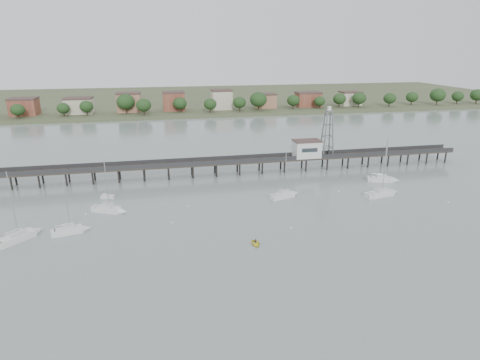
% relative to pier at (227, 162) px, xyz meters
% --- Properties ---
extents(ground_plane, '(500.00, 500.00, 0.00)m').
position_rel_pier_xyz_m(ground_plane, '(0.00, -60.00, -3.79)').
color(ground_plane, gray).
rests_on(ground_plane, ground).
extents(pier, '(150.00, 5.00, 5.50)m').
position_rel_pier_xyz_m(pier, '(0.00, 0.00, 0.00)').
color(pier, '#2D2823').
rests_on(pier, ground).
extents(pier_building, '(8.40, 5.40, 5.30)m').
position_rel_pier_xyz_m(pier_building, '(25.00, 0.00, 2.87)').
color(pier_building, silver).
rests_on(pier_building, ground).
extents(lattice_tower, '(3.20, 3.20, 15.50)m').
position_rel_pier_xyz_m(lattice_tower, '(31.50, 0.00, 7.31)').
color(lattice_tower, slate).
rests_on(lattice_tower, ground).
extents(sailboat_c, '(7.93, 4.48, 12.64)m').
position_rel_pier_xyz_m(sailboat_c, '(11.75, -22.07, -3.15)').
color(sailboat_c, silver).
rests_on(sailboat_c, ground).
extents(sailboat_b, '(8.14, 5.37, 13.08)m').
position_rel_pier_xyz_m(sailboat_b, '(-31.05, -23.67, -3.15)').
color(sailboat_b, silver).
rests_on(sailboat_b, ground).
extents(sailboat_d, '(9.51, 4.46, 15.04)m').
position_rel_pier_xyz_m(sailboat_d, '(37.03, -25.99, -3.16)').
color(sailboat_d, silver).
rests_on(sailboat_d, ground).
extents(sailboat_e, '(8.50, 4.78, 13.49)m').
position_rel_pier_xyz_m(sailboat_e, '(43.15, -16.01, -3.15)').
color(sailboat_e, silver).
rests_on(sailboat_e, ground).
extents(sailboat_a, '(7.36, 3.80, 11.79)m').
position_rel_pier_xyz_m(sailboat_a, '(-37.84, -33.08, -3.14)').
color(sailboat_a, silver).
rests_on(sailboat_a, ground).
extents(sailboat_f, '(8.32, 8.52, 15.13)m').
position_rel_pier_xyz_m(sailboat_f, '(-47.25, -33.61, -3.16)').
color(sailboat_f, silver).
rests_on(sailboat_f, ground).
extents(white_tender, '(3.54, 2.11, 1.29)m').
position_rel_pier_xyz_m(white_tender, '(-33.26, -13.78, -3.40)').
color(white_tender, silver).
rests_on(white_tender, ground).
extents(yellow_dinghy, '(2.18, 0.73, 3.01)m').
position_rel_pier_xyz_m(yellow_dinghy, '(-2.31, -45.77, -3.79)').
color(yellow_dinghy, yellow).
rests_on(yellow_dinghy, ground).
extents(dinghy_occupant, '(0.47, 1.05, 0.24)m').
position_rel_pier_xyz_m(dinghy_occupant, '(-2.31, -45.77, -3.79)').
color(dinghy_occupant, black).
rests_on(dinghy_occupant, ground).
extents(mooring_buoys, '(87.02, 19.37, 0.39)m').
position_rel_pier_xyz_m(mooring_buoys, '(2.33, -29.11, -3.71)').
color(mooring_buoys, beige).
rests_on(mooring_buoys, ground).
extents(far_shore, '(500.00, 170.00, 10.40)m').
position_rel_pier_xyz_m(far_shore, '(0.36, 179.58, -2.85)').
color(far_shore, '#475133').
rests_on(far_shore, ground).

